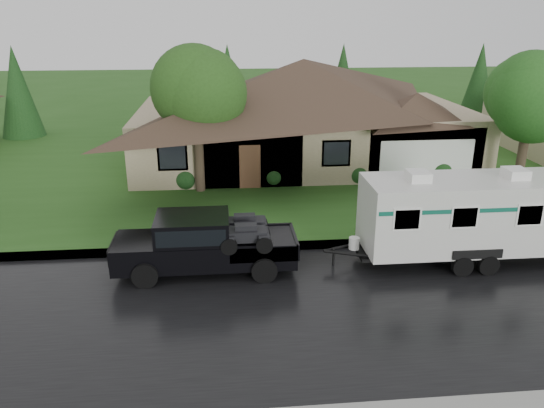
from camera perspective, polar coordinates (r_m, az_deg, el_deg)
The scene contains 10 objects.
ground at distance 17.38m, azimuth 3.44°, elevation -7.75°, with size 140.00×140.00×0.00m, color #265319.
road at distance 15.66m, azimuth 4.57°, elevation -11.09°, with size 140.00×8.00×0.01m, color black.
curb at distance 19.35m, azimuth 2.44°, elevation -4.50°, with size 140.00×0.50×0.15m, color gray.
lawn at distance 31.35m, azimuth -0.69°, elevation 5.07°, with size 140.00×26.00×0.15m, color #265319.
house_main at distance 29.78m, azimuth 3.95°, elevation 11.15°, with size 19.44×10.80×6.90m.
tree_left_green at distance 24.31m, azimuth -8.18°, elevation 11.90°, with size 4.03×4.03×6.67m.
tree_right_green at distance 26.63m, azimuth 26.14°, elevation 10.36°, with size 3.86×3.86×6.38m.
shrub_row at distance 25.99m, azimuth 4.75°, elevation 3.21°, with size 13.60×1.00×1.00m.
pickup_truck at distance 17.41m, azimuth -7.56°, elevation -4.05°, with size 5.84×2.22×1.95m.
travel_trailer at distance 18.91m, azimuth 20.05°, elevation -0.96°, with size 7.20×2.53×3.23m.
Camera 1 is at (-2.48, -15.22, 8.01)m, focal length 35.00 mm.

